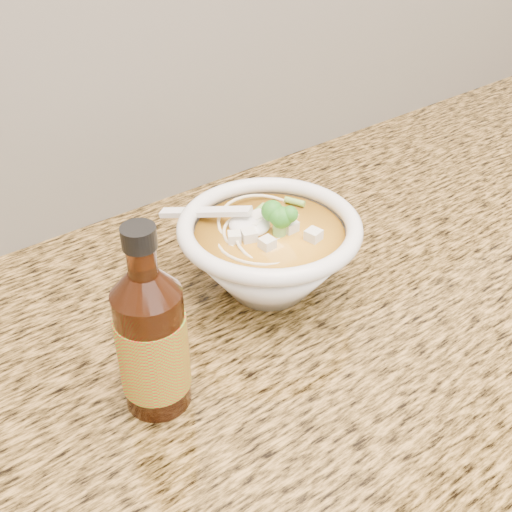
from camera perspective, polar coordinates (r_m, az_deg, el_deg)
counter_slab at (r=0.81m, az=4.16°, el=-4.53°), size 4.00×0.68×0.04m
soup_bowl at (r=0.77m, az=1.15°, el=0.22°), size 0.22×0.23×0.12m
hot_sauce_bottle at (r=0.62m, az=-9.22°, el=-7.50°), size 0.07×0.07×0.21m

